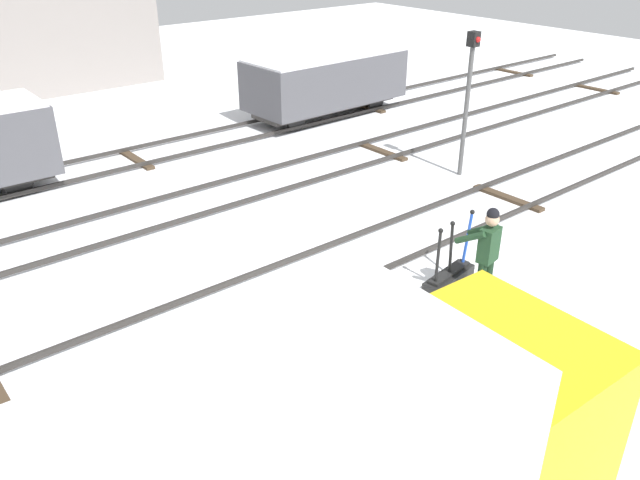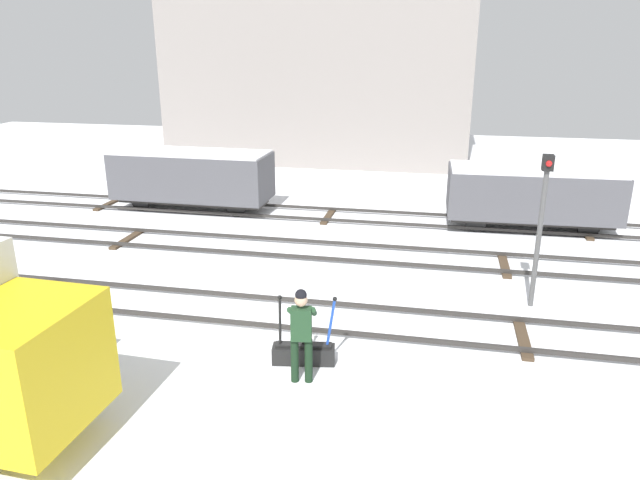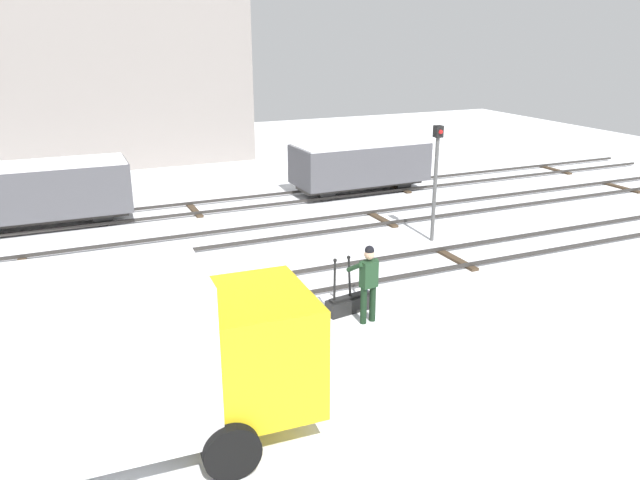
{
  "view_description": "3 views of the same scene",
  "coord_description": "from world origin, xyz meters",
  "px_view_note": "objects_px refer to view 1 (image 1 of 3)",
  "views": [
    {
      "loc": [
        -6.81,
        -8.29,
        6.26
      ],
      "look_at": [
        0.02,
        0.1,
        0.73
      ],
      "focal_mm": 36.03,
      "sensor_mm": 36.0,
      "label": 1
    },
    {
      "loc": [
        3.87,
        -12.07,
        6.1
      ],
      "look_at": [
        0.97,
        2.08,
        1.25
      ],
      "focal_mm": 33.22,
      "sensor_mm": 36.0,
      "label": 2
    },
    {
      "loc": [
        -4.75,
        -14.17,
        6.47
      ],
      "look_at": [
        1.9,
        0.92,
        0.89
      ],
      "focal_mm": 34.99,
      "sensor_mm": 36.0,
      "label": 3
    }
  ],
  "objects_px": {
    "switch_lever_frame": "(449,279)",
    "signal_post": "(468,90)",
    "rail_worker": "(487,250)",
    "freight_car_back_track": "(326,81)"
  },
  "relations": [
    {
      "from": "signal_post",
      "to": "rail_worker",
      "type": "bearing_deg",
      "value": -136.95
    },
    {
      "from": "switch_lever_frame",
      "to": "freight_car_back_track",
      "type": "xyz_separation_m",
      "value": [
        5.52,
        10.23,
        0.99
      ]
    },
    {
      "from": "switch_lever_frame",
      "to": "signal_post",
      "type": "relative_size",
      "value": 0.39
    },
    {
      "from": "switch_lever_frame",
      "to": "signal_post",
      "type": "distance_m",
      "value": 6.41
    },
    {
      "from": "switch_lever_frame",
      "to": "rail_worker",
      "type": "height_order",
      "value": "rail_worker"
    },
    {
      "from": "signal_post",
      "to": "freight_car_back_track",
      "type": "bearing_deg",
      "value": 83.7
    },
    {
      "from": "switch_lever_frame",
      "to": "freight_car_back_track",
      "type": "bearing_deg",
      "value": 52.65
    },
    {
      "from": "switch_lever_frame",
      "to": "signal_post",
      "type": "bearing_deg",
      "value": 28.84
    },
    {
      "from": "rail_worker",
      "to": "signal_post",
      "type": "xyz_separation_m",
      "value": [
        4.69,
        4.38,
        1.2
      ]
    },
    {
      "from": "switch_lever_frame",
      "to": "rail_worker",
      "type": "xyz_separation_m",
      "value": [
        0.12,
        -0.65,
        0.84
      ]
    }
  ]
}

